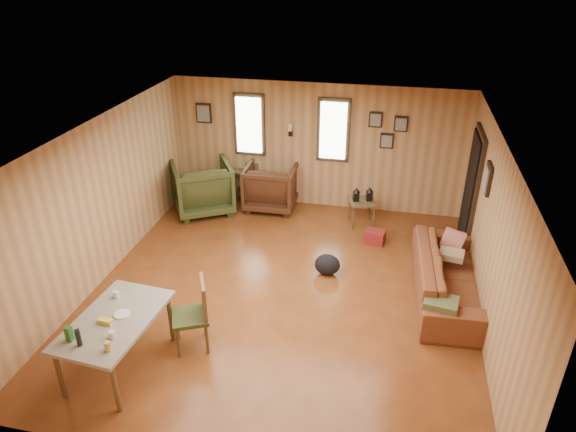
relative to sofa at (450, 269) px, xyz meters
name	(u,v)px	position (x,y,z in m)	size (l,w,h in m)	color
room	(298,211)	(-2.19, -0.13, 0.76)	(5.54, 6.04, 2.44)	brown
sofa	(450,269)	(0.00, 0.00, 0.00)	(2.30, 0.67, 0.90)	brown
recliner_brown	(271,184)	(-3.18, 2.28, 0.04)	(0.95, 0.89, 0.98)	#432414
recliner_green	(203,185)	(-4.42, 1.86, 0.09)	(1.04, 0.98, 1.07)	#39421E
end_table	(251,178)	(-3.67, 2.60, -0.01)	(0.67, 0.63, 0.78)	brown
side_table	(362,199)	(-1.41, 1.93, 0.06)	(0.58, 0.58, 0.74)	brown
cooler	(375,237)	(-1.11, 1.30, -0.33)	(0.37, 0.29, 0.24)	maroon
backpack	(327,265)	(-1.78, 0.18, -0.28)	(0.45, 0.37, 0.34)	black
sofa_pillows	(447,273)	(-0.06, -0.20, 0.06)	(0.66, 1.83, 0.37)	#4D542F
dining_table	(114,324)	(-3.92, -2.33, 0.20)	(0.95, 1.47, 0.92)	gray
dining_chair	(196,311)	(-3.15, -1.77, 0.09)	(0.58, 0.58, 0.96)	#39421E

